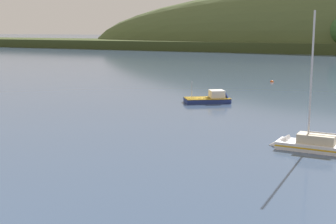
% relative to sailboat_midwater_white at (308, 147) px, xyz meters
% --- Properties ---
extents(sailboat_midwater_white, '(7.11, 2.48, 11.69)m').
position_rel_sailboat_midwater_white_xyz_m(sailboat_midwater_white, '(0.00, 0.00, 0.00)').
color(sailboat_midwater_white, white).
rests_on(sailboat_midwater_white, ground).
extents(fishing_boat_moored, '(6.50, 5.53, 3.93)m').
position_rel_sailboat_midwater_white_xyz_m(fishing_boat_moored, '(-14.94, 19.65, 0.06)').
color(fishing_boat_moored, navy).
rests_on(fishing_boat_moored, ground).
extents(mooring_buoy_midchannel, '(0.65, 0.65, 0.73)m').
position_rel_sailboat_midwater_white_xyz_m(mooring_buoy_midchannel, '(-13.41, 46.60, -0.20)').
color(mooring_buoy_midchannel, '#EA5B19').
rests_on(mooring_buoy_midchannel, ground).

